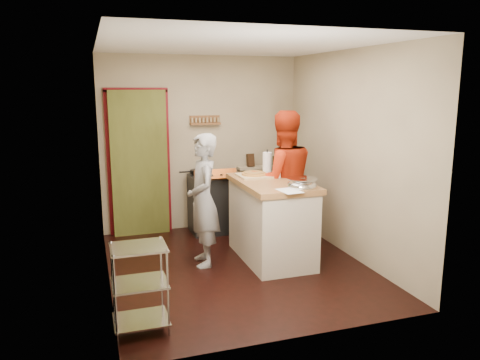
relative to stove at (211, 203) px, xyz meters
name	(u,v)px	position (x,y,z in m)	size (l,w,h in m)	color
floor	(237,266)	(-0.05, -1.42, -0.45)	(3.50, 3.50, 0.00)	black
back_wall	(159,156)	(-0.69, 0.36, 0.68)	(3.00, 0.44, 2.60)	tan
left_wall	(103,167)	(-1.55, -1.42, 0.85)	(0.04, 3.50, 2.60)	tan
right_wall	(350,155)	(1.45, -1.42, 0.85)	(0.04, 3.50, 2.60)	tan
ceiling	(237,44)	(-0.05, -1.42, 2.16)	(3.00, 3.50, 0.02)	white
stove	(211,203)	(0.00, 0.00, 0.00)	(0.60, 0.63, 1.00)	black
wire_shelving	(140,284)	(-1.33, -2.62, -0.01)	(0.48, 0.40, 0.80)	silver
island	(272,218)	(0.44, -1.32, 0.08)	(0.79, 1.43, 1.32)	#C0B5A3
person_stripe	(203,200)	(-0.41, -1.23, 0.35)	(0.59, 0.38, 1.61)	#ABABB0
person_red	(283,181)	(0.73, -0.99, 0.47)	(0.90, 0.70, 1.85)	#A9250B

